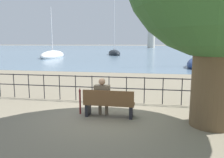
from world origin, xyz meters
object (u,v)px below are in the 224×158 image
Objects in this scene: sailboat_0 at (202,63)px; seated_person_left at (102,95)px; sailboat_2 at (53,55)px; harbor_lighthouse at (151,30)px; park_bench at (109,104)px; closed_umbrella at (80,100)px; sailboat_3 at (205,53)px; sailboat_1 at (114,53)px.

seated_person_left is at bearing -89.08° from sailboat_0.
harbor_lighthouse reaches higher than sailboat_2.
seated_person_left is at bearing -90.50° from harbor_lighthouse.
sailboat_0 is at bearing 69.88° from park_bench.
park_bench is 1.29× the size of seated_person_left.
seated_person_left reaches higher than closed_umbrella.
closed_umbrella is 0.08× the size of sailboat_0.
sailboat_2 is 0.42× the size of harbor_lighthouse.
seated_person_left is at bearing -4.39° from closed_umbrella.
closed_umbrella is at bearing -90.87° from harbor_lighthouse.
sailboat_0 is (7.62, 17.94, -0.14)m from closed_umbrella.
sailboat_3 reaches higher than seated_person_left.
closed_umbrella is 45.04m from sailboat_3.
harbor_lighthouse reaches higher than closed_umbrella.
sailboat_0 reaches higher than seated_person_left.
harbor_lighthouse reaches higher than sailboat_0.
sailboat_0 is 25.71m from sailboat_3.
seated_person_left is 19.26m from sailboat_0.
sailboat_1 reaches higher than seated_person_left.
sailboat_3 is at bearing 72.48° from closed_umbrella.
sailboat_0 is at bearing -88.68° from sailboat_3.
seated_person_left is 0.14× the size of sailboat_2.
sailboat_1 is 0.97× the size of sailboat_3.
sailboat_3 is (18.99, 4.34, -0.07)m from sailboat_1.
sailboat_3 is at bearing 24.37° from sailboat_2.
sailboat_2 is at bearing -137.73° from sailboat_3.
harbor_lighthouse reaches higher than seated_person_left.
harbor_lighthouse reaches higher than sailboat_3.
harbor_lighthouse is (-11.73, 77.39, 9.54)m from sailboat_3.
sailboat_2 is (-14.38, 28.34, -0.13)m from closed_umbrella.
sailboat_1 is at bearing 144.02° from sailboat_0.
park_bench is at bearing -17.26° from seated_person_left.
harbor_lighthouse is (7.25, 81.72, 9.48)m from sailboat_1.
sailboat_0 is at bearing -86.76° from harbor_lighthouse.
harbor_lighthouse is (16.21, 92.00, 9.49)m from sailboat_2.
seated_person_left is (-0.23, 0.07, 0.26)m from park_bench.
sailboat_2 is (-8.95, -10.27, -0.01)m from sailboat_1.
closed_umbrella is 0.07× the size of sailboat_3.
sailboat_3 is at bearing -81.38° from harbor_lighthouse.
park_bench is 0.18× the size of sailboat_2.
sailboat_2 is at bearing 116.90° from closed_umbrella.
sailboat_1 reaches higher than sailboat_0.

